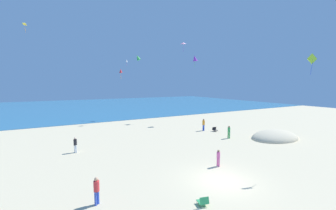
% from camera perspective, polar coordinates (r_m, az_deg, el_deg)
% --- Properties ---
extents(ground_plane, '(120.00, 120.00, 0.00)m').
position_cam_1_polar(ground_plane, '(24.02, -2.75, -10.64)').
color(ground_plane, beige).
extents(ocean_water, '(120.00, 60.00, 0.05)m').
position_cam_1_polar(ocean_water, '(69.31, -20.59, -0.34)').
color(ocean_water, teal).
rests_on(ocean_water, ground_plane).
extents(dune_mound, '(6.45, 4.52, 2.07)m').
position_cam_1_polar(dune_mound, '(30.01, 26.46, -7.93)').
color(dune_mound, beige).
rests_on(dune_mound, ground_plane).
extents(beach_chair_mid_beach, '(0.65, 0.70, 0.56)m').
position_cam_1_polar(beach_chair_mid_beach, '(13.10, 9.32, -23.89)').
color(beach_chair_mid_beach, '#2D9956').
rests_on(beach_chair_mid_beach, ground_plane).
extents(beach_chair_near_camera, '(0.72, 0.75, 0.61)m').
position_cam_1_polar(beach_chair_near_camera, '(31.51, 12.31, -6.34)').
color(beach_chair_near_camera, black).
rests_on(beach_chair_near_camera, ground_plane).
extents(person_1, '(0.43, 0.43, 1.54)m').
position_cam_1_polar(person_1, '(23.18, -23.40, -9.42)').
color(person_1, white).
rests_on(person_1, ground_plane).
extents(person_2, '(0.33, 0.33, 1.38)m').
position_cam_1_polar(person_2, '(18.42, 13.22, -13.26)').
color(person_2, '#D8599E').
rests_on(person_2, ground_plane).
extents(person_3, '(0.44, 0.44, 1.59)m').
position_cam_1_polar(person_3, '(13.35, -18.44, -20.36)').
color(person_3, blue).
rests_on(person_3, ground_plane).
extents(person_4, '(0.36, 0.36, 1.73)m').
position_cam_1_polar(person_4, '(31.47, 9.42, -4.96)').
color(person_4, blue).
rests_on(person_4, ground_plane).
extents(person_5, '(0.41, 0.41, 1.58)m').
position_cam_1_polar(person_5, '(27.78, 15.87, -6.68)').
color(person_5, green).
rests_on(person_5, ground_plane).
extents(kite_white, '(0.49, 0.51, 1.23)m').
position_cam_1_polar(kite_white, '(43.51, -10.93, 11.42)').
color(kite_white, white).
extents(kite_red, '(0.75, 0.74, 1.71)m').
position_cam_1_polar(kite_red, '(38.16, -12.42, 8.83)').
color(kite_red, red).
extents(kite_purple, '(1.12, 0.94, 2.12)m').
position_cam_1_polar(kite_purple, '(37.58, 7.14, 12.22)').
color(kite_purple, purple).
extents(kite_yellow, '(0.61, 0.69, 1.10)m').
position_cam_1_polar(kite_yellow, '(30.20, -33.67, 17.50)').
color(kite_yellow, yellow).
extents(kite_lime, '(0.76, 0.36, 1.61)m').
position_cam_1_polar(kite_lime, '(19.86, 33.91, 10.02)').
color(kite_lime, '#99DB33').
extents(kite_green, '(1.37, 1.31, 1.44)m').
position_cam_1_polar(kite_green, '(42.81, -8.00, 12.37)').
color(kite_green, green).
extents(kite_pink, '(0.98, 0.88, 1.72)m').
position_cam_1_polar(kite_pink, '(41.12, 4.08, 16.04)').
color(kite_pink, pink).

